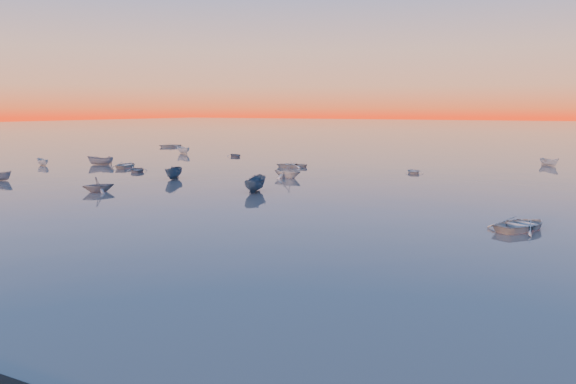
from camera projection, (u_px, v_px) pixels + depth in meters
The scene contains 3 objects.
ground at pixel (467, 151), 109.84m from camera, with size 600.00×600.00×0.00m, color #665C55.
moored_fleet at pixel (393, 177), 68.85m from camera, with size 124.00×58.00×1.20m, color silver, non-canonical shape.
boat_near_left at pixel (137, 172), 73.93m from camera, with size 3.73×1.56×0.93m, color slate.
Camera 1 is at (20.92, -13.35, 8.31)m, focal length 35.00 mm.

